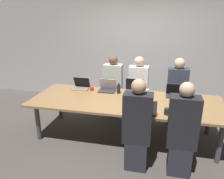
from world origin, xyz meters
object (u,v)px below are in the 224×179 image
at_px(cup_far_midleft, 119,91).
at_px(stapler, 135,100).
at_px(person_far_center, 138,90).
at_px(person_near_right, 182,132).
at_px(person_far_right, 177,93).
at_px(laptop_far_center, 134,88).
at_px(cup_far_left, 92,89).
at_px(cup_far_right, 189,96).
at_px(laptop_far_midleft, 107,87).
at_px(laptop_far_right, 175,93).
at_px(person_far_midleft, 113,87).
at_px(cup_far_center, 147,91).
at_px(bottle_far_center, 119,89).
at_px(laptop_near_right, 186,113).
at_px(person_near_midright, 137,127).
at_px(laptop_near_midright, 146,110).
at_px(cup_near_right, 167,111).
at_px(laptop_far_left, 81,85).

xyz_separation_m(cup_far_midleft, stapler, (0.38, -0.41, -0.02)).
bearing_deg(person_far_center, person_near_right, -64.12).
height_order(person_far_right, person_near_right, person_far_right).
bearing_deg(laptop_far_center, cup_far_left, -172.58).
distance_m(cup_far_right, stapler, 1.01).
xyz_separation_m(laptop_far_midleft, laptop_far_right, (1.31, -0.01, -0.00)).
height_order(person_far_midleft, cup_far_right, person_far_midleft).
xyz_separation_m(laptop_far_right, stapler, (-0.69, -0.45, -0.04)).
bearing_deg(person_near_right, cup_far_center, -65.63).
bearing_deg(person_far_right, bottle_far_center, -157.47).
bearing_deg(person_near_right, laptop_near_right, -100.50).
bearing_deg(person_near_midright, laptop_far_right, -113.83).
bearing_deg(person_far_center, laptop_near_midright, -78.59).
bearing_deg(cup_far_right, person_far_midleft, 160.85).
distance_m(laptop_far_center, cup_near_right, 1.12).
bearing_deg(person_far_center, person_far_midleft, 173.38).
relative_size(person_far_right, person_near_right, 1.01).
distance_m(cup_near_right, stapler, 0.68).
relative_size(cup_far_left, laptop_far_center, 0.22).
xyz_separation_m(person_far_midleft, person_far_right, (1.36, -0.06, 0.01)).
bearing_deg(person_far_right, laptop_far_left, -169.35).
xyz_separation_m(cup_far_center, person_near_midright, (-0.04, -1.30, -0.10)).
bearing_deg(laptop_far_center, laptop_near_midright, -72.39).
relative_size(laptop_near_right, person_near_right, 0.25).
height_order(person_near_midright, laptop_far_right, person_near_midright).
bearing_deg(laptop_near_midright, laptop_far_center, -72.39).
bearing_deg(person_far_center, laptop_far_left, -162.35).
bearing_deg(person_far_center, person_far_right, 0.05).
height_order(laptop_far_center, laptop_far_right, laptop_far_center).
bearing_deg(laptop_near_midright, person_far_center, -78.59).
xyz_separation_m(laptop_far_midleft, cup_near_right, (1.16, -0.87, -0.02)).
relative_size(laptop_far_right, person_far_right, 0.23).
bearing_deg(laptop_near_right, person_near_midright, 28.56).
relative_size(laptop_near_midright, person_near_right, 0.24).
height_order(laptop_far_right, person_near_right, person_near_right).
relative_size(laptop_far_left, laptop_far_midleft, 0.97).
relative_size(person_near_midright, person_near_right, 1.01).
bearing_deg(person_far_center, cup_far_left, -154.28).
height_order(cup_far_midleft, laptop_near_midright, laptop_near_midright).
bearing_deg(cup_far_midleft, laptop_far_midleft, 167.12).
xyz_separation_m(laptop_near_midright, laptop_far_right, (0.47, 0.92, -0.00)).
distance_m(laptop_far_left, bottle_far_center, 0.82).
relative_size(laptop_far_left, person_near_midright, 0.24).
bearing_deg(person_far_right, laptop_near_midright, -111.95).
xyz_separation_m(laptop_far_left, cup_far_right, (2.12, -0.11, -0.02)).
height_order(cup_far_right, laptop_near_right, laptop_near_right).
bearing_deg(person_near_midright, cup_far_right, -124.48).
xyz_separation_m(person_near_midright, cup_far_right, (0.81, 1.18, 0.11)).
height_order(person_far_right, laptop_near_right, person_far_right).
height_order(cup_far_left, cup_far_midleft, cup_far_midleft).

